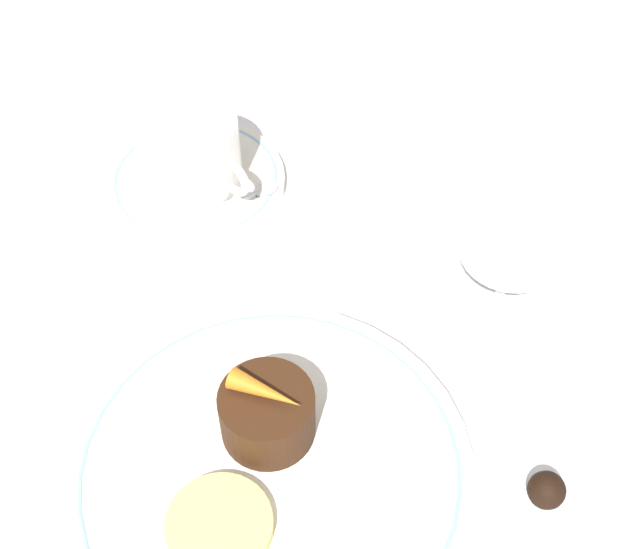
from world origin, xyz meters
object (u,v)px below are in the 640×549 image
object	(u,v)px
dinner_plate	(271,472)
fork	(134,295)
coffee_cup	(191,150)
wine_glass	(517,226)
dessert_cake	(267,414)

from	to	relation	value
dinner_plate	fork	world-z (taller)	dinner_plate
dinner_plate	fork	distance (m)	0.19
coffee_cup	wine_glass	world-z (taller)	wine_glass
wine_glass	dessert_cake	xyz separation A→B (m)	(-0.05, -0.20, -0.05)
dinner_plate	fork	xyz separation A→B (m)	(-0.18, 0.04, -0.01)
dinner_plate	wine_glass	world-z (taller)	wine_glass
coffee_cup	dessert_cake	distance (m)	0.25
wine_glass	dessert_cake	world-z (taller)	wine_glass
coffee_cup	wine_glass	distance (m)	0.27
dinner_plate	coffee_cup	world-z (taller)	coffee_cup
coffee_cup	fork	distance (m)	0.13
coffee_cup	fork	size ratio (longest dim) A/B	0.56
dinner_plate	fork	size ratio (longest dim) A/B	1.38
dessert_cake	fork	bearing A→B (deg)	173.46
fork	dessert_cake	bearing A→B (deg)	-6.54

